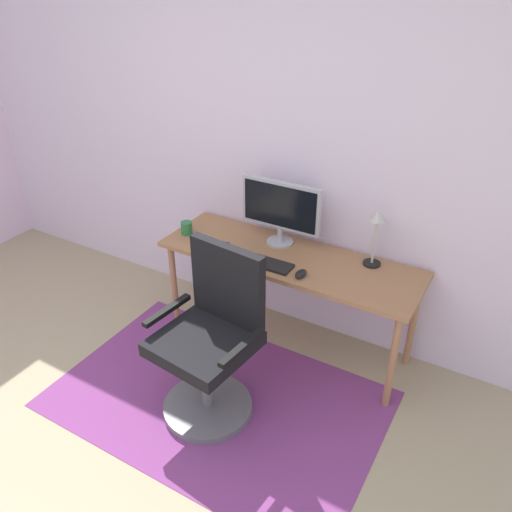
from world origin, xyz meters
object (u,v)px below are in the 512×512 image
(cell_phone, at_px, (221,247))
(desk_lamp, at_px, (376,229))
(desk, at_px, (289,266))
(monitor, at_px, (281,208))
(keyboard, at_px, (260,261))
(office_chair, at_px, (211,347))
(computer_mouse, at_px, (301,274))
(coffee_cup, at_px, (187,228))

(cell_phone, bearing_deg, desk_lamp, 1.18)
(desk, xyz_separation_m, monitor, (-0.14, 0.13, 0.33))
(keyboard, bearing_deg, monitor, 92.52)
(keyboard, relative_size, cell_phone, 3.07)
(monitor, bearing_deg, desk, -44.19)
(desk, distance_m, monitor, 0.38)
(office_chair, bearing_deg, computer_mouse, 70.02)
(monitor, relative_size, keyboard, 1.29)
(monitor, xyz_separation_m, cell_phone, (-0.30, -0.26, -0.25))
(desk_lamp, relative_size, office_chair, 0.35)
(computer_mouse, bearing_deg, monitor, 134.66)
(keyboard, bearing_deg, coffee_cup, 172.27)
(keyboard, xyz_separation_m, office_chair, (0.02, -0.58, -0.27))
(desk, xyz_separation_m, keyboard, (-0.13, -0.16, 0.08))
(desk, height_order, keyboard, keyboard)
(desk, bearing_deg, desk_lamp, 19.21)
(keyboard, height_order, desk_lamp, desk_lamp)
(keyboard, relative_size, coffee_cup, 4.87)
(desk, xyz_separation_m, coffee_cup, (-0.76, -0.07, 0.11))
(monitor, relative_size, desk_lamp, 1.52)
(computer_mouse, xyz_separation_m, cell_phone, (-0.60, 0.05, -0.01))
(computer_mouse, bearing_deg, office_chair, -116.25)
(coffee_cup, xyz_separation_m, office_chair, (0.65, -0.66, -0.30))
(keyboard, height_order, computer_mouse, computer_mouse)
(monitor, height_order, cell_phone, monitor)
(monitor, relative_size, office_chair, 0.54)
(computer_mouse, relative_size, office_chair, 0.10)
(desk, xyz_separation_m, office_chair, (-0.11, -0.74, -0.19))
(monitor, height_order, desk_lamp, monitor)
(coffee_cup, height_order, office_chair, office_chair)
(keyboard, height_order, cell_phone, keyboard)
(desk, bearing_deg, keyboard, -128.23)
(desk, relative_size, keyboard, 3.98)
(desk, bearing_deg, coffee_cup, -174.46)
(monitor, bearing_deg, keyboard, -87.48)
(desk, height_order, desk_lamp, desk_lamp)
(monitor, bearing_deg, computer_mouse, -45.34)
(monitor, bearing_deg, desk_lamp, 3.35)
(computer_mouse, height_order, desk_lamp, desk_lamp)
(computer_mouse, distance_m, cell_phone, 0.61)
(computer_mouse, bearing_deg, coffee_cup, 173.72)
(cell_phone, xyz_separation_m, desk_lamp, (0.93, 0.30, 0.24))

